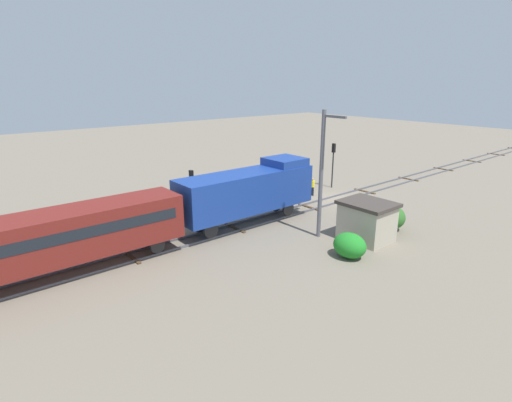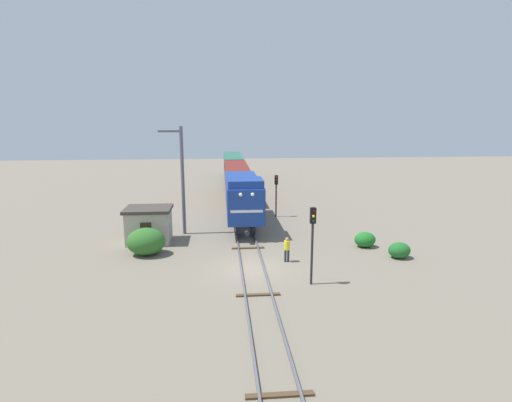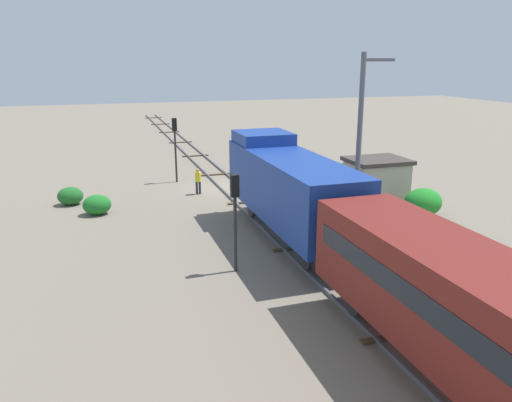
% 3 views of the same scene
% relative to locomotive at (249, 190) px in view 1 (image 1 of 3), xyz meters
% --- Properties ---
extents(ground_plane, '(144.74, 144.74, 0.00)m').
position_rel_locomotive_xyz_m(ground_plane, '(0.00, -10.71, -2.77)').
color(ground_plane, '#756B5B').
extents(railway_track, '(2.40, 96.49, 0.16)m').
position_rel_locomotive_xyz_m(railway_track, '(0.00, -10.71, -2.70)').
color(railway_track, '#595960').
rests_on(railway_track, ground).
extents(locomotive, '(2.90, 11.60, 4.60)m').
position_rel_locomotive_xyz_m(locomotive, '(0.00, 0.00, 0.00)').
color(locomotive, navy).
rests_on(locomotive, railway_track).
extents(passenger_car_leading, '(2.84, 14.00, 3.66)m').
position_rel_locomotive_xyz_m(passenger_car_leading, '(0.00, 13.34, -0.25)').
color(passenger_car_leading, maroon).
rests_on(passenger_car_leading, railway_track).
extents(traffic_signal_near, '(0.32, 0.34, 4.55)m').
position_rel_locomotive_xyz_m(traffic_signal_near, '(3.20, -13.48, 0.37)').
color(traffic_signal_near, '#262628').
rests_on(traffic_signal_near, ground).
extents(traffic_signal_mid, '(0.32, 0.34, 4.09)m').
position_rel_locomotive_xyz_m(traffic_signal_mid, '(3.40, 2.88, 0.08)').
color(traffic_signal_mid, '#262628').
rests_on(traffic_signal_mid, ground).
extents(worker_near_track, '(0.38, 0.38, 1.70)m').
position_rel_locomotive_xyz_m(worker_near_track, '(2.40, -9.69, -1.78)').
color(worker_near_track, '#262B38').
rests_on(worker_near_track, ground).
extents(catenary_mast, '(1.94, 0.28, 8.84)m').
position_rel_locomotive_xyz_m(catenary_mast, '(-5.06, -2.33, 1.89)').
color(catenary_mast, '#595960').
rests_on(catenary_mast, ground).
extents(relay_hut, '(3.50, 2.90, 2.74)m').
position_rel_locomotive_xyz_m(relay_hut, '(-7.50, -4.41, -1.38)').
color(relay_hut, '#B2A893').
rests_on(relay_hut, ground).
extents(bush_near, '(1.56, 1.28, 1.14)m').
position_rel_locomotive_xyz_m(bush_near, '(8.73, -7.07, -2.20)').
color(bush_near, '#1F6F26').
rests_on(bush_near, ground).
extents(bush_mid, '(1.50, 1.23, 1.09)m').
position_rel_locomotive_xyz_m(bush_mid, '(10.22, -9.62, -2.23)').
color(bush_mid, '#1F6326').
rests_on(bush_mid, ground).
extents(bush_far, '(2.17, 1.78, 1.58)m').
position_rel_locomotive_xyz_m(bush_far, '(-8.59, -1.20, -1.98)').
color(bush_far, '#208226').
rests_on(bush_far, ground).
extents(bush_back, '(2.67, 2.18, 1.94)m').
position_rel_locomotive_xyz_m(bush_back, '(-7.21, -7.42, -1.80)').
color(bush_back, '#2D6426').
rests_on(bush_back, ground).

